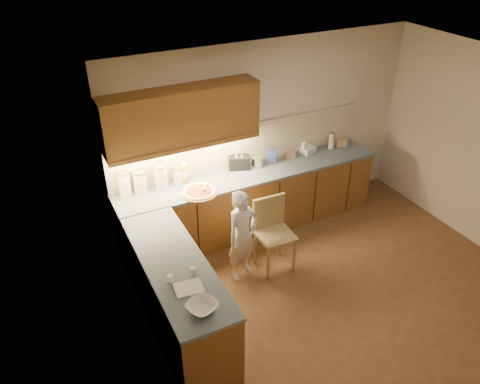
% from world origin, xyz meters
% --- Properties ---
extents(room, '(4.54, 4.50, 2.62)m').
position_xyz_m(room, '(0.00, 0.00, 1.68)').
color(room, brown).
rests_on(room, ground).
extents(l_counter, '(3.77, 2.62, 0.92)m').
position_xyz_m(l_counter, '(-0.92, 1.25, 0.46)').
color(l_counter, brown).
rests_on(l_counter, ground).
extents(backsplash, '(3.75, 0.02, 0.58)m').
position_xyz_m(backsplash, '(-0.38, 1.99, 1.21)').
color(backsplash, beige).
rests_on(backsplash, l_counter).
extents(upper_cabinets, '(1.95, 0.36, 0.73)m').
position_xyz_m(upper_cabinets, '(-1.27, 1.82, 1.85)').
color(upper_cabinets, brown).
rests_on(upper_cabinets, ground).
extents(pizza_on_board, '(0.47, 0.47, 0.19)m').
position_xyz_m(pizza_on_board, '(-1.22, 1.52, 0.94)').
color(pizza_on_board, tan).
rests_on(pizza_on_board, l_counter).
extents(child, '(0.50, 0.39, 1.21)m').
position_xyz_m(child, '(-0.94, 0.86, 0.60)').
color(child, silver).
rests_on(child, ground).
extents(wooden_chair, '(0.45, 0.45, 0.96)m').
position_xyz_m(wooden_chair, '(-0.51, 0.87, 0.56)').
color(wooden_chair, tan).
rests_on(wooden_chair, ground).
extents(mixing_bowl, '(0.35, 0.35, 0.07)m').
position_xyz_m(mixing_bowl, '(-1.95, -0.34, 0.95)').
color(mixing_bowl, white).
rests_on(mixing_bowl, l_counter).
extents(canister_a, '(0.16, 0.16, 0.33)m').
position_xyz_m(canister_a, '(-2.05, 1.89, 1.09)').
color(canister_a, white).
rests_on(canister_a, l_counter).
extents(canister_b, '(0.17, 0.17, 0.30)m').
position_xyz_m(canister_b, '(-1.86, 1.88, 1.07)').
color(canister_b, silver).
rests_on(canister_b, l_counter).
extents(canister_c, '(0.17, 0.17, 0.33)m').
position_xyz_m(canister_c, '(-1.59, 1.86, 1.08)').
color(canister_c, beige).
rests_on(canister_c, l_counter).
extents(canister_d, '(0.14, 0.14, 0.23)m').
position_xyz_m(canister_d, '(-1.35, 1.89, 1.04)').
color(canister_d, silver).
rests_on(canister_d, l_counter).
extents(oil_jug, '(0.10, 0.08, 0.29)m').
position_xyz_m(oil_jug, '(-1.28, 1.86, 1.05)').
color(oil_jug, '#B28E23').
rests_on(oil_jug, l_counter).
extents(toaster, '(0.32, 0.25, 0.19)m').
position_xyz_m(toaster, '(-0.47, 1.88, 1.01)').
color(toaster, black).
rests_on(toaster, l_counter).
extents(steel_pot, '(0.18, 0.18, 0.13)m').
position_xyz_m(steel_pot, '(-0.21, 1.83, 0.99)').
color(steel_pot, '#B6B6BB').
rests_on(steel_pot, l_counter).
extents(blue_box, '(0.13, 0.11, 0.21)m').
position_xyz_m(blue_box, '(0.01, 1.83, 1.03)').
color(blue_box, '#3752A7').
rests_on(blue_box, l_counter).
extents(card_box_a, '(0.17, 0.15, 0.10)m').
position_xyz_m(card_box_a, '(0.33, 1.85, 0.97)').
color(card_box_a, '#9E7155').
rests_on(card_box_a, l_counter).
extents(white_bottle, '(0.07, 0.07, 0.18)m').
position_xyz_m(white_bottle, '(0.57, 1.86, 1.01)').
color(white_bottle, white).
rests_on(white_bottle, l_counter).
extents(flat_pack, '(0.24, 0.19, 0.08)m').
position_xyz_m(flat_pack, '(0.65, 1.86, 0.96)').
color(flat_pack, white).
rests_on(flat_pack, l_counter).
extents(tall_jar, '(0.08, 0.08, 0.25)m').
position_xyz_m(tall_jar, '(1.03, 1.83, 1.05)').
color(tall_jar, white).
rests_on(tall_jar, l_counter).
extents(card_box_b, '(0.19, 0.16, 0.13)m').
position_xyz_m(card_box_b, '(1.21, 1.84, 0.98)').
color(card_box_b, tan).
rests_on(card_box_b, l_counter).
extents(dough_cloth, '(0.28, 0.23, 0.02)m').
position_xyz_m(dough_cloth, '(-1.96, -0.03, 0.93)').
color(dough_cloth, silver).
rests_on(dough_cloth, l_counter).
extents(spice_jar_a, '(0.07, 0.07, 0.08)m').
position_xyz_m(spice_jar_a, '(-2.08, 0.14, 0.96)').
color(spice_jar_a, white).
rests_on(spice_jar_a, l_counter).
extents(spice_jar_b, '(0.07, 0.07, 0.08)m').
position_xyz_m(spice_jar_b, '(-1.84, 0.15, 0.96)').
color(spice_jar_b, silver).
rests_on(spice_jar_b, l_counter).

